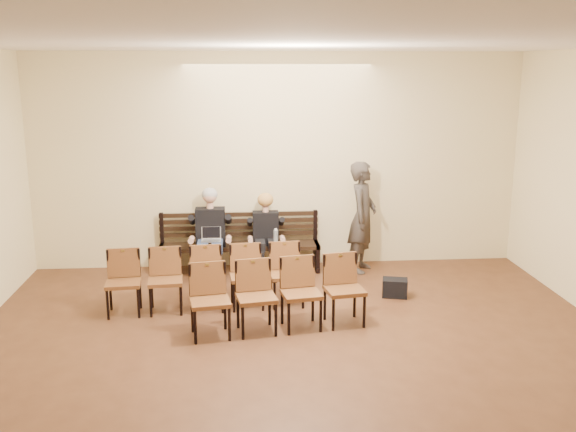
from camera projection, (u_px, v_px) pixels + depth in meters
name	position (u px, v px, depth m)	size (l,w,h in m)	color
ground	(313.00, 423.00, 6.04)	(10.00, 10.00, 0.00)	brown
room_walls	(306.00, 144.00, 6.22)	(8.02, 10.01, 3.51)	beige
bench	(240.00, 258.00, 10.45)	(2.60, 0.90, 0.45)	black
seated_man	(210.00, 232.00, 10.19)	(0.58, 0.80, 1.39)	black
seated_woman	(266.00, 237.00, 10.28)	(0.51, 0.71, 1.19)	black
laptop	(211.00, 243.00, 10.04)	(0.31, 0.24, 0.22)	#B3B3B7
water_bottle	(276.00, 244.00, 10.01)	(0.07, 0.07, 0.24)	silver
bag	(395.00, 288.00, 9.31)	(0.36, 0.24, 0.26)	black
passerby	(363.00, 209.00, 10.29)	(0.76, 0.50, 2.07)	#36312C
chair_row_front	(279.00, 296.00, 8.06)	(2.21, 0.50, 0.91)	brown
chair_row_back	(207.00, 279.00, 8.75)	(2.68, 0.48, 0.87)	brown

